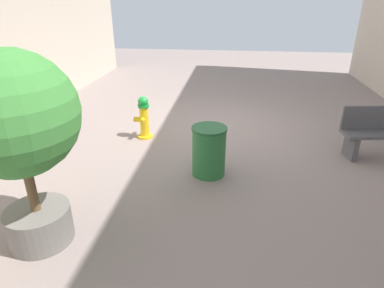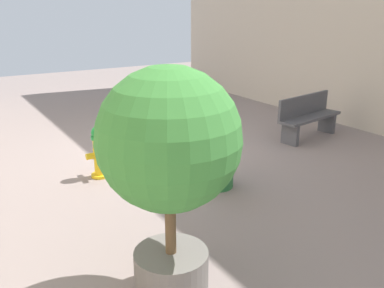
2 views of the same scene
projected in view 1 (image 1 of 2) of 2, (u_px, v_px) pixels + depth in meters
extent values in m
plane|color=gray|center=(221.00, 127.00, 7.60)|extent=(23.40, 23.40, 0.00)
cylinder|color=gold|center=(145.00, 136.00, 7.02)|extent=(0.32, 0.32, 0.05)
cylinder|color=gold|center=(144.00, 121.00, 6.88)|extent=(0.19, 0.19, 0.63)
cylinder|color=#198C33|center=(143.00, 106.00, 6.74)|extent=(0.23, 0.23, 0.06)
sphere|color=#198C33|center=(143.00, 102.00, 6.70)|extent=(0.21, 0.21, 0.21)
cylinder|color=gold|center=(142.00, 120.00, 6.72)|extent=(0.09, 0.13, 0.08)
cylinder|color=gold|center=(146.00, 116.00, 6.97)|extent=(0.09, 0.13, 0.08)
cylinder|color=gold|center=(137.00, 119.00, 6.88)|extent=(0.14, 0.11, 0.11)
cube|color=#4C4C51|center=(351.00, 147.00, 6.06)|extent=(0.16, 0.41, 0.45)
cylinder|color=slate|center=(40.00, 225.00, 3.99)|extent=(0.76, 0.76, 0.45)
cylinder|color=brown|center=(29.00, 181.00, 3.74)|extent=(0.11, 0.11, 0.79)
sphere|color=#3D8438|center=(13.00, 114.00, 3.40)|extent=(1.37, 1.37, 1.37)
cylinder|color=#266633|center=(209.00, 152.00, 5.43)|extent=(0.56, 0.56, 0.81)
cylinder|color=#1E5128|center=(209.00, 129.00, 5.26)|extent=(0.58, 0.58, 0.04)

